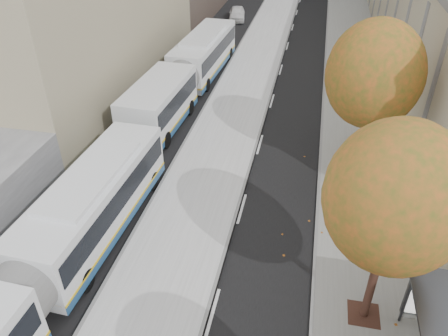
# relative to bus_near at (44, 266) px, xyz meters

# --- Properties ---
(bus_platform) EXTENTS (4.25, 150.00, 0.15)m
(bus_platform) POSITION_rel_bus_near_xyz_m (3.75, 23.42, -1.45)
(bus_platform) COLOR #A9A9A9
(bus_platform) RESTS_ON ground
(sidewalk) EXTENTS (4.75, 150.00, 0.08)m
(sidewalk) POSITION_rel_bus_near_xyz_m (11.75, 23.42, -1.49)
(sidewalk) COLOR gray
(sidewalk) RESTS_ON ground
(tree_c) EXTENTS (4.20, 4.20, 7.28)m
(tree_c) POSITION_rel_bus_near_xyz_m (11.23, 1.42, 3.72)
(tree_c) COLOR black
(tree_c) RESTS_ON sidewalk
(tree_d) EXTENTS (4.40, 4.40, 7.60)m
(tree_d) POSITION_rel_bus_near_xyz_m (11.23, 10.42, 3.94)
(tree_d) COLOR black
(tree_d) RESTS_ON sidewalk
(bus_near) EXTENTS (3.15, 16.88, 2.80)m
(bus_near) POSITION_rel_bus_near_xyz_m (0.00, 0.00, 0.00)
(bus_near) COLOR silver
(bus_near) RESTS_ON ground
(bus_far) EXTENTS (3.39, 17.66, 2.93)m
(bus_far) POSITION_rel_bus_near_xyz_m (-0.03, 18.55, 0.07)
(bus_far) COLOR silver
(bus_far) RESTS_ON ground
(distant_car) EXTENTS (2.26, 4.23, 1.37)m
(distant_car) POSITION_rel_bus_near_xyz_m (-0.13, 38.01, -0.84)
(distant_car) COLOR silver
(distant_car) RESTS_ON ground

